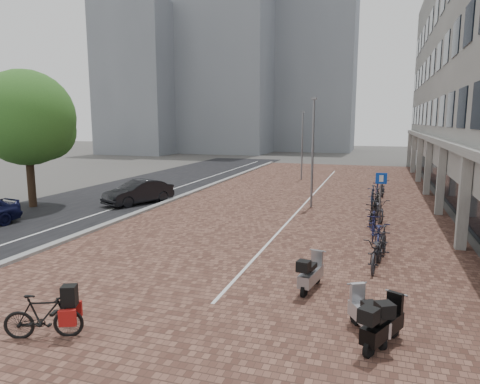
# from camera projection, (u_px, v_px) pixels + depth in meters

# --- Properties ---
(ground) EXTENTS (140.00, 140.00, 0.00)m
(ground) POSITION_uv_depth(u_px,v_px,m) (184.00, 259.00, 14.05)
(ground) COLOR #474442
(ground) RESTS_ON ground
(plaza_brick) EXTENTS (14.50, 42.00, 0.04)m
(plaza_brick) POSITION_uv_depth(u_px,v_px,m) (305.00, 200.00, 24.70)
(plaza_brick) COLOR brown
(plaza_brick) RESTS_ON ground
(street_asphalt) EXTENTS (8.00, 50.00, 0.03)m
(street_asphalt) POSITION_uv_depth(u_px,v_px,m) (137.00, 190.00, 28.05)
(street_asphalt) COLOR black
(street_asphalt) RESTS_ON ground
(curb) EXTENTS (0.35, 42.00, 0.14)m
(curb) POSITION_uv_depth(u_px,v_px,m) (192.00, 192.00, 26.85)
(curb) COLOR gray
(curb) RESTS_ON ground
(lane_line) EXTENTS (0.12, 44.00, 0.00)m
(lane_line) POSITION_uv_depth(u_px,v_px,m) (165.00, 192.00, 27.44)
(lane_line) COLOR white
(lane_line) RESTS_ON street_asphalt
(parking_line) EXTENTS (0.10, 30.00, 0.00)m
(parking_line) POSITION_uv_depth(u_px,v_px,m) (309.00, 199.00, 24.64)
(parking_line) COLOR white
(parking_line) RESTS_ON plaza_brick
(bg_towers) EXTENTS (33.00, 23.00, 32.00)m
(bg_towers) POSITION_uv_depth(u_px,v_px,m) (237.00, 55.00, 62.06)
(bg_towers) COLOR gray
(bg_towers) RESTS_ON ground
(car_dark) EXTENTS (2.81, 4.13, 1.29)m
(car_dark) POSITION_uv_depth(u_px,v_px,m) (139.00, 192.00, 23.47)
(car_dark) COLOR black
(car_dark) RESTS_ON ground
(hero_bike) EXTENTS (1.66, 1.06, 1.14)m
(hero_bike) POSITION_uv_depth(u_px,v_px,m) (43.00, 316.00, 8.86)
(hero_bike) COLOR black
(hero_bike) RESTS_ON ground
(shoes) EXTENTS (0.37, 0.33, 0.08)m
(shoes) POSITION_uv_depth(u_px,v_px,m) (57.00, 314.00, 9.97)
(shoes) COLOR black
(shoes) RESTS_ON ground
(scooter_front) EXTENTS (0.71, 1.52, 1.01)m
(scooter_front) POSITION_uv_depth(u_px,v_px,m) (311.00, 273.00, 11.38)
(scooter_front) COLOR gray
(scooter_front) RESTS_ON ground
(scooter_mid) EXTENTS (1.09, 1.55, 1.03)m
(scooter_mid) POSITION_uv_depth(u_px,v_px,m) (383.00, 323.00, 8.50)
(scooter_mid) COLOR black
(scooter_mid) RESTS_ON ground
(scooter_back) EXTENTS (1.14, 1.51, 1.02)m
(scooter_back) POSITION_uv_depth(u_px,v_px,m) (368.00, 314.00, 8.93)
(scooter_back) COLOR #B2B1B6
(scooter_back) RESTS_ON ground
(parking_sign) EXTENTS (0.48, 0.10, 2.28)m
(parking_sign) POSITION_uv_depth(u_px,v_px,m) (381.00, 190.00, 18.58)
(parking_sign) COLOR slate
(parking_sign) RESTS_ON ground
(lamp_near) EXTENTS (0.12, 0.12, 5.60)m
(lamp_near) POSITION_uv_depth(u_px,v_px,m) (313.00, 154.00, 22.02)
(lamp_near) COLOR slate
(lamp_near) RESTS_ON ground
(lamp_far) EXTENTS (0.12, 0.12, 5.16)m
(lamp_far) POSITION_uv_depth(u_px,v_px,m) (302.00, 146.00, 32.66)
(lamp_far) COLOR slate
(lamp_far) RESTS_ON ground
(street_tree) EXTENTS (4.87, 4.87, 7.08)m
(street_tree) POSITION_uv_depth(u_px,v_px,m) (30.00, 121.00, 22.02)
(street_tree) COLOR #382619
(street_tree) RESTS_ON ground
(bike_row) EXTENTS (1.21, 15.83, 1.05)m
(bike_row) POSITION_uv_depth(u_px,v_px,m) (377.00, 209.00, 19.56)
(bike_row) COLOR #212227
(bike_row) RESTS_ON ground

